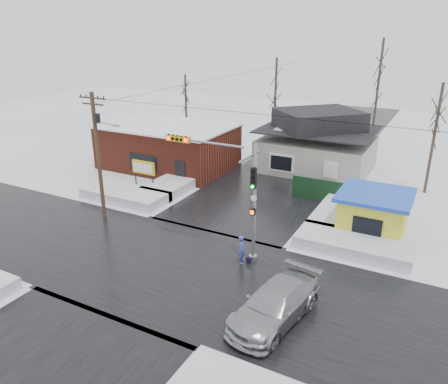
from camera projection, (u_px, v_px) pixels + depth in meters
The scene contains 21 objects.
ground at pixel (168, 267), 25.20m from camera, with size 120.00×120.00×0.00m, color white.
road_ns at pixel (168, 266), 25.19m from camera, with size 10.00×120.00×0.02m, color black.
road_ew at pixel (168, 266), 25.19m from camera, with size 120.00×10.00×0.02m, color black.
snowbank_nw at pixel (125, 195), 34.78m from camera, with size 7.00×3.00×0.80m, color white.
snowbank_ne at pixel (354, 245), 26.88m from camera, with size 7.00×3.00×0.80m, color white.
snowbank_nside_w at pixel (181, 181), 38.03m from camera, with size 3.00×8.00×0.80m, color white.
snowbank_nside_e at pixel (341, 210), 31.89m from camera, with size 3.00×8.00×0.80m, color white.
traffic_signal at pixel (230, 184), 24.96m from camera, with size 6.05×0.68×7.00m.
utility_pole at pixel (98, 150), 29.74m from camera, with size 3.15×0.44×9.00m.
brick_building at pixel (168, 146), 42.48m from camera, with size 12.20×8.20×4.12m.
marquee_sign at pixel (143, 168), 36.29m from camera, with size 2.20×0.21×2.55m.
house at pixel (317, 143), 41.54m from camera, with size 10.40×8.40×5.76m.
kiosk at pixel (373, 213), 28.76m from camera, with size 4.60×4.60×2.88m.
fence at pixel (342, 194), 33.58m from camera, with size 8.00×0.12×1.80m, color black.
tree_far_left at pixel (276, 78), 45.58m from camera, with size 3.00×3.00×10.00m.
tree_far_mid at pixel (381, 64), 42.27m from camera, with size 3.00×3.00×12.00m.
tree_far_right at pixel (439, 106), 33.89m from camera, with size 3.00×3.00×9.00m.
tree_far_west at pixel (185, 89), 48.88m from camera, with size 3.00×3.00×8.00m.
pedestrian at pixel (242, 250), 25.32m from camera, with size 0.62×0.41×1.71m, color #3D4BAB.
car at pixel (275, 304), 20.36m from camera, with size 2.40×5.89×1.71m, color #A6A8AD.
shopping_bag at pixel (248, 261), 25.49m from camera, with size 0.28×0.12×0.35m, color black.
Camera 1 is at (13.18, -17.92, 13.00)m, focal length 35.00 mm.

